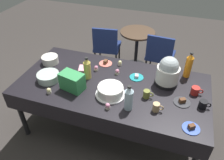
# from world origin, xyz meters

# --- Properties ---
(ground) EXTENTS (9.00, 9.00, 0.00)m
(ground) POSITION_xyz_m (0.00, 0.00, 0.00)
(ground) COLOR #383330
(potluck_table) EXTENTS (2.20, 1.10, 0.75)m
(potluck_table) POSITION_xyz_m (0.00, 0.00, 0.69)
(potluck_table) COLOR black
(potluck_table) RESTS_ON ground
(frosted_layer_cake) EXTENTS (0.33, 0.33, 0.11)m
(frosted_layer_cake) POSITION_xyz_m (0.05, -0.19, 0.80)
(frosted_layer_cake) COLOR silver
(frosted_layer_cake) RESTS_ON potluck_table
(slow_cooker) EXTENTS (0.27, 0.27, 0.35)m
(slow_cooker) POSITION_xyz_m (0.59, 0.20, 0.92)
(slow_cooker) COLOR black
(slow_cooker) RESTS_ON potluck_table
(glass_salad_bowl) EXTENTS (0.26, 0.26, 0.09)m
(glass_salad_bowl) POSITION_xyz_m (-0.73, -0.17, 0.80)
(glass_salad_bowl) COLOR #B2C6BC
(glass_salad_bowl) RESTS_ON potluck_table
(ceramic_snack_bowl) EXTENTS (0.21, 0.21, 0.10)m
(ceramic_snack_bowl) POSITION_xyz_m (-0.91, 0.16, 0.80)
(ceramic_snack_bowl) COLOR silver
(ceramic_snack_bowl) RESTS_ON potluck_table
(dessert_plate_coral) EXTENTS (0.17, 0.17, 0.05)m
(dessert_plate_coral) POSITION_xyz_m (-0.21, 0.37, 0.76)
(dessert_plate_coral) COLOR #E07266
(dessert_plate_coral) RESTS_ON potluck_table
(dessert_plate_charcoal) EXTENTS (0.18, 0.18, 0.05)m
(dessert_plate_charcoal) POSITION_xyz_m (0.80, -0.07, 0.76)
(dessert_plate_charcoal) COLOR #2D2D33
(dessert_plate_charcoal) RESTS_ON potluck_table
(dessert_plate_teal) EXTENTS (0.17, 0.17, 0.04)m
(dessert_plate_teal) POSITION_xyz_m (0.24, 0.20, 0.76)
(dessert_plate_teal) COLOR teal
(dessert_plate_teal) RESTS_ON potluck_table
(dessert_plate_cobalt) EXTENTS (0.16, 0.16, 0.05)m
(dessert_plate_cobalt) POSITION_xyz_m (0.90, -0.40, 0.76)
(dessert_plate_cobalt) COLOR #2D4CB2
(dessert_plate_cobalt) RESTS_ON potluck_table
(cupcake_rose) EXTENTS (0.05, 0.05, 0.07)m
(cupcake_rose) POSITION_xyz_m (-0.02, 0.40, 0.78)
(cupcake_rose) COLOR beige
(cupcake_rose) RESTS_ON potluck_table
(cupcake_berry) EXTENTS (0.05, 0.05, 0.07)m
(cupcake_berry) POSITION_xyz_m (-0.27, 0.19, 0.78)
(cupcake_berry) COLOR beige
(cupcake_berry) RESTS_ON potluck_table
(cupcake_lemon) EXTENTS (0.05, 0.05, 0.07)m
(cupcake_lemon) POSITION_xyz_m (0.09, -0.40, 0.78)
(cupcake_lemon) COLOR beige
(cupcake_lemon) RESTS_ON potluck_table
(cupcake_mint) EXTENTS (0.05, 0.05, 0.07)m
(cupcake_mint) POSITION_xyz_m (-0.60, -0.38, 0.78)
(cupcake_mint) COLOR beige
(cupcake_mint) RESTS_ON potluck_table
(cupcake_cocoa) EXTENTS (0.05, 0.05, 0.07)m
(cupcake_cocoa) POSITION_xyz_m (-0.00, 0.20, 0.78)
(cupcake_cocoa) COLOR beige
(cupcake_cocoa) RESTS_ON potluck_table
(soda_bottle_ginger_ale) EXTENTS (0.09, 0.09, 0.28)m
(soda_bottle_ginger_ale) POSITION_xyz_m (-0.31, 0.02, 0.88)
(soda_bottle_ginger_ale) COLOR gold
(soda_bottle_ginger_ale) RESTS_ON potluck_table
(soda_bottle_water) EXTENTS (0.09, 0.09, 0.29)m
(soda_bottle_water) POSITION_xyz_m (0.29, -0.33, 0.88)
(soda_bottle_water) COLOR silver
(soda_bottle_water) RESTS_ON potluck_table
(soda_bottle_orange_juice) EXTENTS (0.08, 0.08, 0.33)m
(soda_bottle_orange_juice) POSITION_xyz_m (0.81, 0.43, 0.90)
(soda_bottle_orange_juice) COLOR orange
(soda_bottle_orange_juice) RESTS_ON potluck_table
(coffee_mug_red) EXTENTS (0.13, 0.09, 0.09)m
(coffee_mug_red) POSITION_xyz_m (0.92, 0.12, 0.79)
(coffee_mug_red) COLOR #B2231E
(coffee_mug_red) RESTS_ON potluck_table
(coffee_mug_olive) EXTENTS (0.11, 0.07, 0.09)m
(coffee_mug_olive) POSITION_xyz_m (0.43, -0.11, 0.79)
(coffee_mug_olive) COLOR olive
(coffee_mug_olive) RESTS_ON potluck_table
(coffee_mug_tan) EXTENTS (0.11, 0.07, 0.09)m
(coffee_mug_tan) POSITION_xyz_m (0.56, -0.28, 0.80)
(coffee_mug_tan) COLOR tan
(coffee_mug_tan) RESTS_ON potluck_table
(coffee_mug_black) EXTENTS (0.12, 0.08, 0.09)m
(coffee_mug_black) POSITION_xyz_m (1.00, -0.08, 0.79)
(coffee_mug_black) COLOR black
(coffee_mug_black) RESTS_ON potluck_table
(soda_carton) EXTENTS (0.29, 0.21, 0.20)m
(soda_carton) POSITION_xyz_m (-0.39, -0.23, 0.85)
(soda_carton) COLOR #338C4C
(soda_carton) RESTS_ON potluck_table
(paper_napkin_stack) EXTENTS (0.17, 0.17, 0.02)m
(paper_napkin_stack) POSITION_xyz_m (-0.43, 0.17, 0.76)
(paper_napkin_stack) COLOR pink
(paper_napkin_stack) RESTS_ON potluck_table
(maroon_chair_left) EXTENTS (0.50, 0.50, 0.85)m
(maroon_chair_left) POSITION_xyz_m (-0.54, 1.31, 0.49)
(maroon_chair_left) COLOR navy
(maroon_chair_left) RESTS_ON ground
(maroon_chair_right) EXTENTS (0.47, 0.47, 0.85)m
(maroon_chair_right) POSITION_xyz_m (0.39, 1.31, 0.49)
(maroon_chair_right) COLOR navy
(maroon_chair_right) RESTS_ON ground
(round_cafe_table) EXTENTS (0.60, 0.60, 0.72)m
(round_cafe_table) POSITION_xyz_m (-0.05, 1.53, 0.50)
(round_cafe_table) COLOR #473323
(round_cafe_table) RESTS_ON ground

